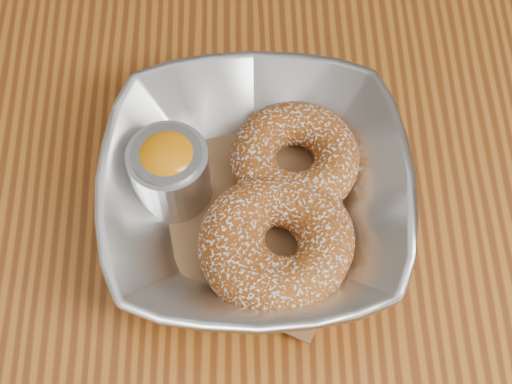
{
  "coord_description": "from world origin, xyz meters",
  "views": [
    {
      "loc": [
        -0.11,
        -0.21,
        1.23
      ],
      "look_at": [
        -0.11,
        0.04,
        0.78
      ],
      "focal_mm": 55.0,
      "sensor_mm": 36.0,
      "label": 1
    }
  ],
  "objects_px": {
    "serving_bowl": "(256,195)",
    "ramekin": "(169,170)",
    "donut_back": "(295,158)",
    "table": "(392,316)",
    "donut_front": "(275,245)",
    "donut_extra": "(285,239)"
  },
  "relations": [
    {
      "from": "table",
      "to": "donut_back",
      "type": "bearing_deg",
      "value": 138.1
    },
    {
      "from": "donut_back",
      "to": "ramekin",
      "type": "relative_size",
      "value": 1.59
    },
    {
      "from": "donut_front",
      "to": "ramekin",
      "type": "height_order",
      "value": "ramekin"
    },
    {
      "from": "table",
      "to": "serving_bowl",
      "type": "height_order",
      "value": "serving_bowl"
    },
    {
      "from": "serving_bowl",
      "to": "donut_front",
      "type": "xyz_separation_m",
      "value": [
        0.01,
        -0.04,
        0.0
      ]
    },
    {
      "from": "table",
      "to": "ramekin",
      "type": "distance_m",
      "value": 0.22
    },
    {
      "from": "donut_front",
      "to": "donut_extra",
      "type": "relative_size",
      "value": 1.1
    },
    {
      "from": "serving_bowl",
      "to": "donut_back",
      "type": "height_order",
      "value": "serving_bowl"
    },
    {
      "from": "table",
      "to": "ramekin",
      "type": "xyz_separation_m",
      "value": [
        -0.16,
        0.06,
        0.14
      ]
    },
    {
      "from": "serving_bowl",
      "to": "ramekin",
      "type": "relative_size",
      "value": 3.71
    },
    {
      "from": "serving_bowl",
      "to": "ramekin",
      "type": "distance_m",
      "value": 0.06
    },
    {
      "from": "donut_front",
      "to": "donut_extra",
      "type": "height_order",
      "value": "donut_front"
    },
    {
      "from": "donut_front",
      "to": "ramekin",
      "type": "relative_size",
      "value": 1.78
    },
    {
      "from": "donut_extra",
      "to": "table",
      "type": "bearing_deg",
      "value": -6.12
    },
    {
      "from": "donut_back",
      "to": "donut_front",
      "type": "relative_size",
      "value": 0.89
    },
    {
      "from": "table",
      "to": "donut_back",
      "type": "distance_m",
      "value": 0.16
    },
    {
      "from": "serving_bowl",
      "to": "donut_extra",
      "type": "distance_m",
      "value": 0.04
    },
    {
      "from": "ramekin",
      "to": "table",
      "type": "bearing_deg",
      "value": -19.1
    },
    {
      "from": "table",
      "to": "donut_front",
      "type": "height_order",
      "value": "donut_front"
    },
    {
      "from": "donut_back",
      "to": "donut_extra",
      "type": "xyz_separation_m",
      "value": [
        -0.01,
        -0.06,
        0.0
      ]
    },
    {
      "from": "serving_bowl",
      "to": "donut_back",
      "type": "distance_m",
      "value": 0.04
    },
    {
      "from": "donut_front",
      "to": "ramekin",
      "type": "distance_m",
      "value": 0.09
    }
  ]
}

